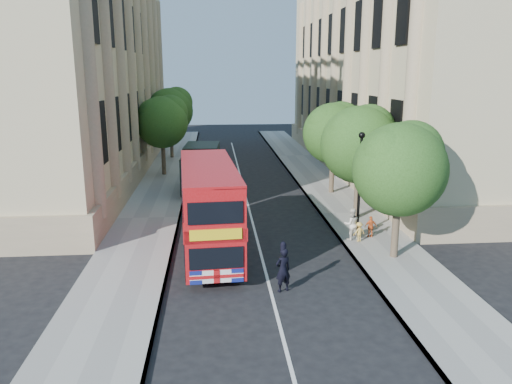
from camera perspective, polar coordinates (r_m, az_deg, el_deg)
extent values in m
plane|color=black|center=(19.08, 1.74, -11.46)|extent=(120.00, 120.00, 0.00)
cube|color=gray|center=(29.37, 10.71, -2.44)|extent=(3.50, 80.00, 0.12)
cube|color=gray|center=(28.56, -12.16, -2.98)|extent=(3.50, 80.00, 0.12)
cube|color=#C6B589|center=(44.09, 16.71, 14.32)|extent=(12.00, 38.00, 18.00)
cube|color=#C6B589|center=(42.81, -21.49, 14.00)|extent=(12.00, 38.00, 18.00)
cylinder|color=#473828|center=(22.63, 15.66, -4.00)|extent=(0.32, 0.32, 2.86)
sphere|color=#244818|center=(22.00, 16.10, 2.47)|extent=(4.00, 4.00, 4.00)
sphere|color=#244818|center=(22.47, 17.28, 4.31)|extent=(2.80, 2.80, 2.80)
sphere|color=#244818|center=(21.46, 15.22, 3.67)|extent=(2.60, 2.60, 2.60)
cylinder|color=#473828|center=(28.09, 11.47, -0.19)|extent=(0.32, 0.32, 2.99)
sphere|color=#244818|center=(27.57, 11.74, 5.31)|extent=(4.20, 4.20, 4.20)
sphere|color=#244818|center=(28.04, 12.76, 6.80)|extent=(2.94, 2.94, 2.94)
sphere|color=#244818|center=(27.07, 10.95, 6.36)|extent=(2.73, 2.73, 2.73)
cylinder|color=#473828|center=(33.75, 8.66, 2.18)|extent=(0.32, 0.32, 2.90)
sphere|color=#244818|center=(33.33, 8.82, 6.63)|extent=(4.00, 4.00, 4.00)
sphere|color=#244818|center=(33.79, 9.70, 7.82)|extent=(2.80, 2.80, 2.80)
sphere|color=#244818|center=(32.87, 8.12, 7.49)|extent=(2.60, 2.60, 2.60)
cylinder|color=#473828|center=(39.90, -10.53, 3.95)|extent=(0.32, 0.32, 2.99)
sphere|color=#244818|center=(39.54, -10.70, 7.84)|extent=(4.00, 4.00, 4.00)
sphere|color=#244818|center=(39.82, -9.82, 8.90)|extent=(2.80, 2.80, 2.80)
sphere|color=#244818|center=(39.25, -11.51, 8.55)|extent=(2.60, 2.60, 2.60)
cylinder|color=#473828|center=(47.76, -9.63, 5.68)|extent=(0.32, 0.32, 3.17)
sphere|color=#244818|center=(47.45, -9.77, 9.12)|extent=(4.20, 4.20, 4.20)
sphere|color=#244818|center=(47.76, -9.04, 10.05)|extent=(2.94, 2.94, 2.94)
sphere|color=#244818|center=(47.16, -10.44, 9.77)|extent=(2.73, 2.73, 2.73)
cylinder|color=black|center=(25.40, 11.48, -4.32)|extent=(0.30, 0.30, 0.50)
cylinder|color=black|center=(24.81, 11.73, 0.63)|extent=(0.14, 0.14, 5.00)
sphere|color=black|center=(24.37, 12.01, 6.36)|extent=(0.32, 0.32, 0.32)
cube|color=#A90B0F|center=(22.40, -5.41, -1.64)|extent=(2.84, 8.78, 3.60)
cube|color=black|center=(22.62, -5.37, -3.58)|extent=(2.87, 8.24, 0.82)
cube|color=black|center=(22.17, -5.47, 0.69)|extent=(2.87, 8.24, 0.82)
cube|color=yellow|center=(18.24, -4.61, -4.86)|extent=(1.91, 0.21, 0.41)
cylinder|color=black|center=(20.05, -7.75, -8.88)|extent=(0.31, 0.93, 0.91)
cylinder|color=black|center=(20.17, -1.83, -8.62)|extent=(0.31, 0.93, 0.91)
cylinder|color=black|center=(25.62, -8.01, -3.82)|extent=(0.31, 0.93, 0.91)
cylinder|color=black|center=(25.71, -3.41, -3.64)|extent=(0.31, 0.93, 0.91)
cube|color=black|center=(32.41, -6.50, 1.91)|extent=(2.38, 2.17, 2.37)
cube|color=black|center=(31.42, -6.67, 2.05)|extent=(2.04, 0.23, 0.79)
cube|color=black|center=(34.80, -6.15, 3.11)|extent=(2.48, 3.75, 2.82)
cube|color=black|center=(34.41, -6.19, 0.68)|extent=(2.36, 5.54, 0.28)
cylinder|color=black|center=(32.65, -8.24, 0.01)|extent=(0.30, 0.92, 0.90)
cylinder|color=black|center=(32.46, -4.68, 0.03)|extent=(0.30, 0.92, 0.90)
cylinder|color=black|center=(36.25, -7.56, 1.40)|extent=(0.30, 0.92, 0.90)
cylinder|color=black|center=(36.09, -4.34, 1.43)|extent=(0.30, 0.92, 0.90)
imported|color=black|center=(18.90, 3.11, -8.88)|extent=(0.74, 0.62, 1.72)
imported|color=silver|center=(24.56, 10.86, -3.61)|extent=(0.81, 0.65, 1.56)
imported|color=orange|center=(25.18, 12.98, -3.88)|extent=(0.63, 0.28, 1.06)
imported|color=gold|center=(24.47, 11.70, -4.47)|extent=(0.70, 0.53, 0.96)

